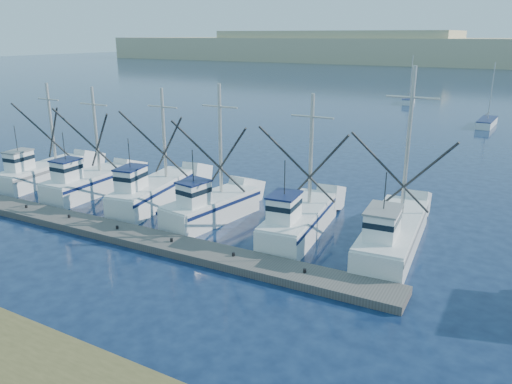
% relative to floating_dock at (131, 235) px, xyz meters
% --- Properties ---
extents(ground, '(500.00, 500.00, 0.00)m').
position_rel_floating_dock_xyz_m(ground, '(7.38, -5.28, -0.21)').
color(ground, '#0B1732').
rests_on(ground, ground).
extents(floating_dock, '(31.85, 2.88, 0.42)m').
position_rel_floating_dock_xyz_m(floating_dock, '(0.00, 0.00, 0.00)').
color(floating_dock, '#57534E').
rests_on(floating_dock, ground).
extents(trawler_fleet, '(30.87, 9.82, 9.86)m').
position_rel_floating_dock_xyz_m(trawler_fleet, '(1.07, 5.16, 0.77)').
color(trawler_fleet, white).
rests_on(trawler_fleet, ground).
extents(sailboat_near, '(2.01, 6.61, 8.10)m').
position_rel_floating_dock_xyz_m(sailboat_near, '(14.02, 51.05, 0.28)').
color(sailboat_near, white).
rests_on(sailboat_near, ground).
extents(sailboat_far, '(2.49, 5.11, 8.10)m').
position_rel_floating_dock_xyz_m(sailboat_far, '(-0.11, 68.42, 0.29)').
color(sailboat_far, white).
rests_on(sailboat_far, ground).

